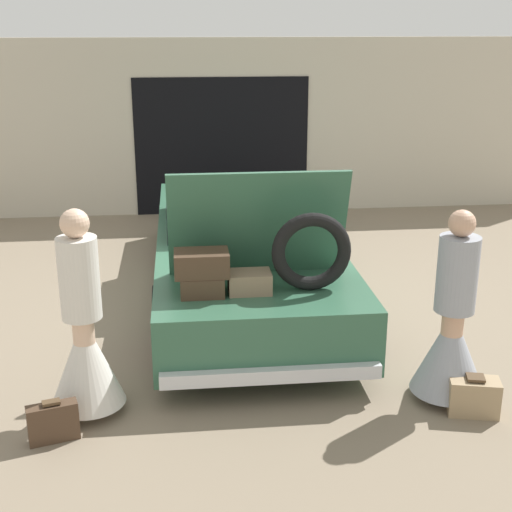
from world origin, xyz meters
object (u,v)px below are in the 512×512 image
Objects in this scene: suitcase_beside_left_person at (53,422)px; suitcase_beside_right_person at (474,396)px; car at (243,248)px; person_right at (452,335)px; person_left at (85,343)px.

suitcase_beside_left_person and suitcase_beside_right_person have the same top height.
car is 3.32m from suitcase_beside_right_person.
person_right is 0.52m from suitcase_beside_right_person.
car reaches higher than person_right.
car is at bearing 59.44° from suitcase_beside_left_person.
person_left is 0.66m from suitcase_beside_left_person.
suitcase_beside_right_person is at bearing -163.42° from person_right.
person_right reaches higher than suitcase_beside_left_person.
suitcase_beside_left_person is at bearing -120.56° from car.
suitcase_beside_left_person is 3.33m from suitcase_beside_right_person.
person_right reaches higher than suitcase_beside_right_person.
person_left is 3.17m from suitcase_beside_right_person.
person_right is at bearing 114.11° from suitcase_beside_right_person.
car reaches higher than suitcase_beside_left_person.
suitcase_beside_left_person is (-3.21, -0.30, -0.43)m from person_right.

